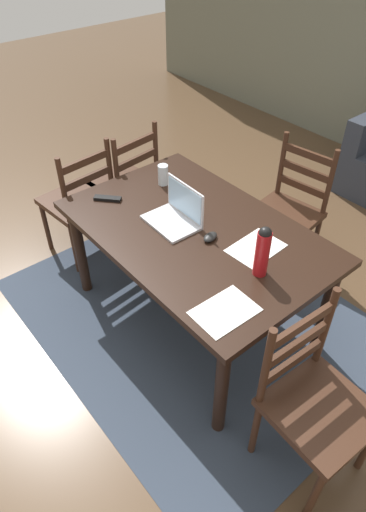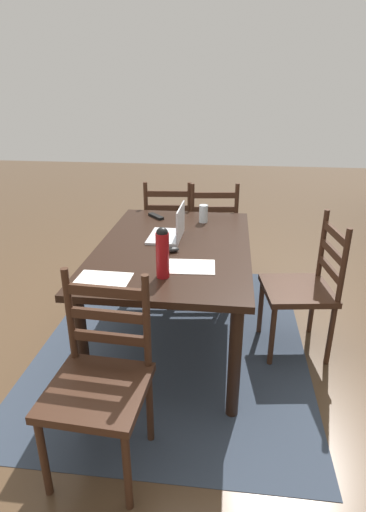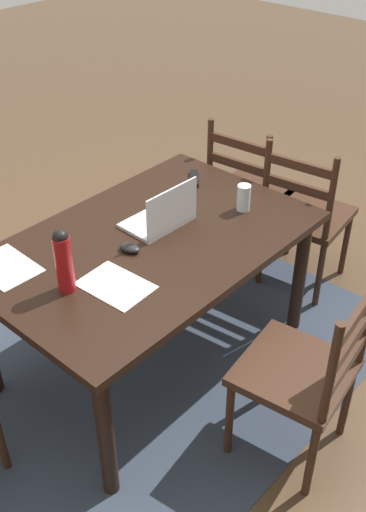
% 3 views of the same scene
% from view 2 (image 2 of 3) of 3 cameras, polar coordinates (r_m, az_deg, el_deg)
% --- Properties ---
extents(ground_plane, '(14.00, 14.00, 0.00)m').
position_cam_2_polar(ground_plane, '(3.05, -1.15, -11.44)').
color(ground_plane, brown).
extents(area_rug, '(2.35, 1.84, 0.01)m').
position_cam_2_polar(area_rug, '(3.05, -1.15, -11.39)').
color(area_rug, '#333D4C').
rests_on(area_rug, ground).
extents(dining_table, '(1.54, 1.00, 0.74)m').
position_cam_2_polar(dining_table, '(2.74, -1.25, -0.11)').
color(dining_table, black).
rests_on(dining_table, ground).
extents(chair_far_head, '(0.50, 0.50, 0.95)m').
position_cam_2_polar(chair_far_head, '(2.84, 16.50, -4.37)').
color(chair_far_head, '#3D2316').
rests_on(chair_far_head, ground).
extents(chair_left_far, '(0.49, 0.49, 0.95)m').
position_cam_2_polar(chair_left_far, '(3.77, 4.09, 3.37)').
color(chair_left_far, '#3D2316').
rests_on(chair_left_far, ground).
extents(chair_right_near, '(0.47, 0.47, 0.95)m').
position_cam_2_polar(chair_right_near, '(1.98, -11.57, -16.98)').
color(chair_right_near, '#3D2316').
rests_on(chair_right_near, ground).
extents(chair_left_near, '(0.48, 0.48, 0.95)m').
position_cam_2_polar(chair_left_near, '(3.81, -1.95, 3.62)').
color(chair_left_near, '#3D2316').
rests_on(chair_left_near, ground).
extents(laptop, '(0.33, 0.23, 0.23)m').
position_cam_2_polar(laptop, '(2.80, -1.55, 3.66)').
color(laptop, silver).
rests_on(laptop, dining_table).
extents(water_bottle, '(0.07, 0.07, 0.29)m').
position_cam_2_polar(water_bottle, '(2.20, -2.88, 0.61)').
color(water_bottle, '#A81419').
rests_on(water_bottle, dining_table).
extents(drinking_glass, '(0.07, 0.07, 0.13)m').
position_cam_2_polar(drinking_glass, '(3.14, 2.88, 5.93)').
color(drinking_glass, silver).
rests_on(drinking_glass, dining_table).
extents(computer_mouse, '(0.08, 0.11, 0.03)m').
position_cam_2_polar(computer_mouse, '(2.58, -1.64, 0.94)').
color(computer_mouse, black).
rests_on(computer_mouse, dining_table).
extents(tv_remote, '(0.16, 0.15, 0.02)m').
position_cam_2_polar(tv_remote, '(3.27, -3.79, 5.57)').
color(tv_remote, black).
rests_on(tv_remote, dining_table).
extents(paper_stack_left, '(0.23, 0.31, 0.00)m').
position_cam_2_polar(paper_stack_left, '(2.37, 0.90, -1.49)').
color(paper_stack_left, white).
rests_on(paper_stack_left, dining_table).
extents(paper_stack_right, '(0.22, 0.30, 0.00)m').
position_cam_2_polar(paper_stack_right, '(2.26, -11.15, -3.27)').
color(paper_stack_right, white).
rests_on(paper_stack_right, dining_table).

